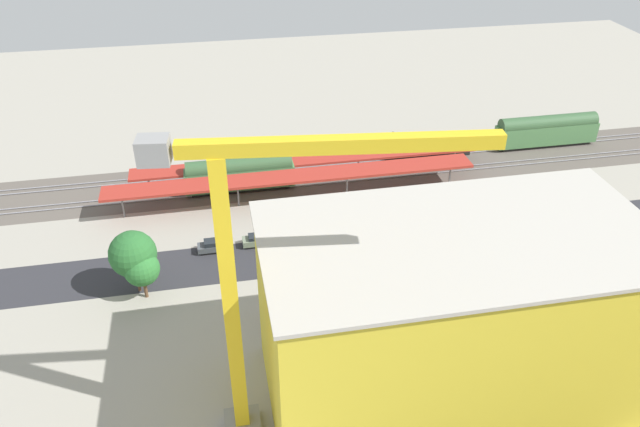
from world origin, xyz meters
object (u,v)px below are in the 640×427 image
at_px(street_tree_2, 142,269).
at_px(platform_canopy_near, 293,177).
at_px(parked_car_3, 356,230).
at_px(freight_coach_far, 240,174).
at_px(box_truck_1, 363,288).
at_px(parked_car_2, 406,223).
at_px(construction_building, 450,319).
at_px(parked_car_0, 497,216).
at_px(tower_crane, 257,275).
at_px(box_truck_0, 323,299).
at_px(street_tree_1, 452,224).
at_px(traffic_light, 305,246).
at_px(parked_car_6, 213,246).
at_px(locomotive, 427,147).
at_px(passenger_coach, 547,130).
at_px(parked_car_5, 257,241).
at_px(platform_canopy_far, 308,160).
at_px(parked_car_1, 456,221).
at_px(parked_car_4, 312,234).
at_px(street_tree_0, 133,254).
at_px(box_truck_2, 416,280).

bearing_deg(street_tree_2, platform_canopy_near, -137.28).
distance_m(parked_car_3, street_tree_2, 31.70).
distance_m(freight_coach_far, box_truck_1, 33.77).
distance_m(freight_coach_far, parked_car_2, 28.88).
distance_m(parked_car_3, construction_building, 31.79).
bearing_deg(parked_car_0, tower_crane, 39.28).
xyz_separation_m(box_truck_0, street_tree_1, (-19.46, -7.67, 3.89)).
bearing_deg(traffic_light, box_truck_0, 96.76).
bearing_deg(street_tree_1, box_truck_1, 24.29).
bearing_deg(parked_car_6, box_truck_1, 142.96).
bearing_deg(locomotive, tower_crane, 57.11).
xyz_separation_m(locomotive, box_truck_0, (26.71, 38.64, -0.12)).
distance_m(tower_crane, street_tree_2, 30.69).
height_order(construction_building, street_tree_2, construction_building).
bearing_deg(box_truck_1, construction_building, 106.77).
relative_size(passenger_coach, parked_car_5, 4.74).
relative_size(platform_canopy_far, parked_car_5, 14.17).
relative_size(parked_car_1, box_truck_1, 0.52).
bearing_deg(box_truck_0, parked_car_4, -94.66).
xyz_separation_m(parked_car_0, parked_car_4, (29.14, -0.16, 0.02)).
distance_m(parked_car_0, parked_car_3, 22.38).
bearing_deg(parked_car_6, parked_car_2, -178.28).
xyz_separation_m(construction_building, box_truck_1, (4.82, -16.01, -8.07)).
bearing_deg(parked_car_0, construction_building, 56.43).
height_order(parked_car_2, street_tree_0, street_tree_0).
xyz_separation_m(tower_crane, box_truck_1, (-14.43, -17.88, -17.93)).
height_order(platform_canopy_far, parked_car_3, platform_canopy_far).
bearing_deg(street_tree_0, passenger_coach, -157.44).
xyz_separation_m(parked_car_3, parked_car_5, (14.92, 0.01, -0.02)).
xyz_separation_m(freight_coach_far, parked_car_3, (-16.02, 16.54, -2.28)).
bearing_deg(platform_canopy_near, passenger_coach, -167.34).
xyz_separation_m(parked_car_0, construction_building, (20.14, 30.35, 9.00)).
bearing_deg(freight_coach_far, passenger_coach, -173.79).
bearing_deg(parked_car_0, box_truck_2, 38.30).
distance_m(freight_coach_far, parked_car_4, 19.01).
xyz_separation_m(parked_car_6, street_tree_2, (8.97, 8.66, 3.74)).
relative_size(box_truck_0, traffic_light, 1.41).
xyz_separation_m(locomotive, street_tree_0, (49.78, 30.48, 4.05)).
distance_m(parked_car_4, box_truck_2, 18.21).
xyz_separation_m(parked_car_0, parked_car_3, (22.38, -0.07, 0.02)).
relative_size(box_truck_0, street_tree_2, 1.37).
distance_m(passenger_coach, freight_coach_far, 58.60).
height_order(parked_car_6, box_truck_1, box_truck_1).
height_order(parked_car_4, street_tree_2, street_tree_2).
distance_m(parked_car_0, box_truck_0, 34.25).
distance_m(construction_building, tower_crane, 21.71).
bearing_deg(parked_car_6, platform_canopy_far, -132.58).
distance_m(passenger_coach, street_tree_1, 43.76).
bearing_deg(construction_building, box_truck_0, -55.34).
xyz_separation_m(platform_canopy_near, parked_car_1, (-23.30, 11.97, -3.57)).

